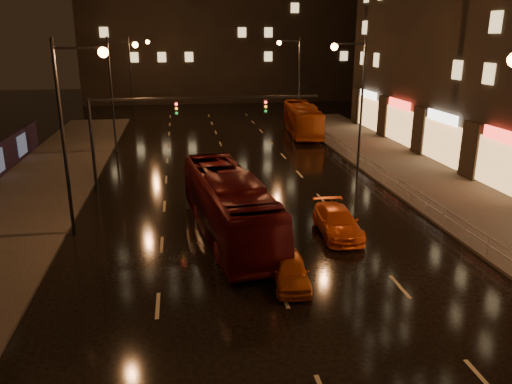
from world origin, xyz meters
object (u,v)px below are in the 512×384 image
at_px(taxi_near, 290,271).
at_px(taxi_far, 337,222).
at_px(bus_red, 229,205).
at_px(bus_curb, 302,119).

height_order(taxi_near, taxi_far, taxi_far).
xyz_separation_m(bus_red, taxi_far, (5.65, -0.79, -0.98)).
height_order(bus_curb, taxi_near, bus_curb).
distance_m(bus_red, taxi_far, 5.79).
distance_m(bus_curb, taxi_far, 28.06).
bearing_deg(taxi_near, bus_red, 113.96).
bearing_deg(taxi_far, taxi_near, -123.22).
xyz_separation_m(bus_curb, taxi_far, (-4.85, -27.63, -0.90)).
relative_size(bus_red, bus_curb, 1.05).
bearing_deg(taxi_far, bus_red, 174.69).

